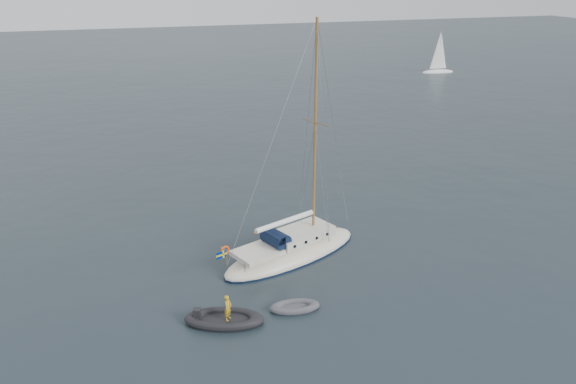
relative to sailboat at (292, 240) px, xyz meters
name	(u,v)px	position (x,y,z in m)	size (l,w,h in m)	color
ground	(312,276)	(0.36, -2.63, -1.10)	(300.00, 300.00, 0.00)	black
sailboat	(292,240)	(0.00, 0.00, 0.00)	(10.19, 3.05, 14.52)	white
dinghy	(295,307)	(-1.69, -5.54, -0.93)	(2.61, 1.18, 0.37)	#54545A
rib	(224,318)	(-5.38, -5.54, -0.85)	(3.97, 1.80, 1.56)	black
distant_yacht_b	(439,53)	(43.61, 53.65, 2.09)	(5.63, 3.01, 7.47)	white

